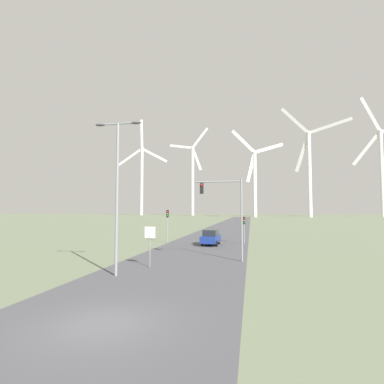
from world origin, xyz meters
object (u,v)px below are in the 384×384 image
at_px(wind_turbine_far_left, 142,174).
at_px(wind_turbine_center, 255,176).
at_px(streetlamp, 117,178).
at_px(stop_sign_near, 150,239).
at_px(traffic_light_post_near_right, 244,224).
at_px(wind_turbine_far_right, 381,163).
at_px(car_approaching, 211,237).
at_px(wind_turbine_left, 193,174).
at_px(traffic_light_mast_overhead, 226,203).
at_px(wind_turbine_right, 309,164).
at_px(traffic_light_post_near_left, 167,219).

height_order(wind_turbine_far_left, wind_turbine_center, wind_turbine_far_left).
bearing_deg(wind_turbine_far_left, wind_turbine_center, -28.78).
relative_size(streetlamp, wind_turbine_far_left, 0.13).
distance_m(stop_sign_near, traffic_light_post_near_right, 17.87).
bearing_deg(wind_turbine_far_right, stop_sign_near, -115.74).
relative_size(stop_sign_near, car_approaching, 0.70).
height_order(streetlamp, stop_sign_near, streetlamp).
distance_m(traffic_light_post_near_right, wind_turbine_far_right, 176.74).
distance_m(streetlamp, traffic_light_post_near_right, 21.57).
relative_size(traffic_light_post_near_right, wind_turbine_far_left, 0.04).
relative_size(wind_turbine_far_left, wind_turbine_left, 1.15).
bearing_deg(streetlamp, stop_sign_near, 70.12).
bearing_deg(wind_turbine_far_left, stop_sign_near, -69.09).
bearing_deg(wind_turbine_center, stop_sign_near, -93.48).
relative_size(traffic_light_mast_overhead, car_approaching, 1.61).
bearing_deg(stop_sign_near, wind_turbine_far_left, 110.91).
bearing_deg(wind_turbine_center, car_approaching, -92.82).
bearing_deg(traffic_light_post_near_right, wind_turbine_far_left, 114.20).
bearing_deg(car_approaching, wind_turbine_right, 75.35).
distance_m(streetlamp, car_approaching, 18.83).
xyz_separation_m(car_approaching, wind_turbine_left, (-39.38, 190.40, 30.77)).
distance_m(car_approaching, wind_turbine_right, 153.39).
bearing_deg(traffic_light_post_near_right, streetlamp, -110.89).
relative_size(traffic_light_post_near_right, wind_turbine_right, 0.05).
height_order(traffic_light_post_near_right, car_approaching, traffic_light_post_near_right).
xyz_separation_m(traffic_light_mast_overhead, wind_turbine_center, (4.34, 154.41, 19.36)).
distance_m(wind_turbine_center, wind_turbine_far_right, 75.67).
height_order(streetlamp, wind_turbine_left, wind_turbine_left).
bearing_deg(stop_sign_near, traffic_light_post_near_right, 68.91).
bearing_deg(traffic_light_post_near_right, stop_sign_near, -111.09).
bearing_deg(car_approaching, wind_turbine_left, 101.68).
xyz_separation_m(traffic_light_post_near_left, wind_turbine_far_left, (-75.85, 190.95, 30.27)).
xyz_separation_m(traffic_light_post_near_right, wind_turbine_far_right, (76.98, 156.36, 29.34)).
height_order(traffic_light_post_near_right, wind_turbine_far_left, wind_turbine_far_left).
height_order(wind_turbine_left, wind_turbine_center, wind_turbine_left).
height_order(traffic_light_mast_overhead, wind_turbine_far_left, wind_turbine_far_left).
xyz_separation_m(wind_turbine_far_left, wind_turbine_left, (42.21, -1.92, -1.63)).
height_order(wind_turbine_left, wind_turbine_far_right, wind_turbine_far_right).
height_order(traffic_light_post_near_right, wind_turbine_right, wind_turbine_right).
distance_m(traffic_light_mast_overhead, wind_turbine_right, 162.40).
relative_size(traffic_light_mast_overhead, wind_turbine_far_right, 0.09).
height_order(streetlamp, wind_turbine_right, wind_turbine_right).
xyz_separation_m(traffic_light_mast_overhead, wind_turbine_far_right, (78.12, 169.31, 27.06)).
xyz_separation_m(stop_sign_near, car_approaching, (2.55, 14.51, -1.14)).
bearing_deg(wind_turbine_far_right, wind_turbine_right, -163.23).
relative_size(streetlamp, traffic_light_mast_overhead, 1.46).
bearing_deg(wind_turbine_far_left, car_approaching, -67.01).
relative_size(stop_sign_near, wind_turbine_right, 0.04).
bearing_deg(car_approaching, wind_turbine_far_left, 112.99).
height_order(stop_sign_near, wind_turbine_center, wind_turbine_center).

